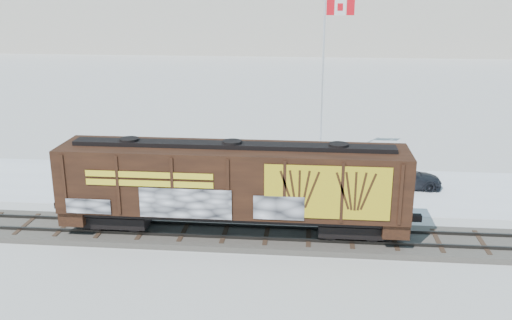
# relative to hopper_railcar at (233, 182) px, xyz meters

# --- Properties ---
(ground) EXTENTS (500.00, 500.00, 0.00)m
(ground) POSITION_rel_hopper_railcar_xyz_m (-0.39, 0.01, -2.82)
(ground) COLOR white
(ground) RESTS_ON ground
(rail_track) EXTENTS (50.00, 3.40, 0.43)m
(rail_track) POSITION_rel_hopper_railcar_xyz_m (-0.39, 0.01, -2.68)
(rail_track) COLOR #59544C
(rail_track) RESTS_ON ground
(parking_strip) EXTENTS (40.00, 8.00, 0.03)m
(parking_strip) POSITION_rel_hopper_railcar_xyz_m (-0.39, 7.51, -2.81)
(parking_strip) COLOR white
(parking_strip) RESTS_ON ground
(hopper_railcar) EXTENTS (16.17, 3.06, 4.30)m
(hopper_railcar) POSITION_rel_hopper_railcar_xyz_m (0.00, 0.00, 0.00)
(hopper_railcar) COLOR black
(hopper_railcar) RESTS_ON rail_track
(flagpole) EXTENTS (2.30, 0.90, 11.10)m
(flagpole) POSITION_rel_hopper_railcar_xyz_m (4.37, 12.25, 1.25)
(flagpole) COLOR silver
(flagpole) RESTS_ON ground
(car_silver) EXTENTS (4.62, 3.37, 1.46)m
(car_silver) POSITION_rel_hopper_railcar_xyz_m (-4.81, 8.21, -2.06)
(car_silver) COLOR #A1A4A8
(car_silver) RESTS_ON parking_strip
(car_white) EXTENTS (4.85, 2.55, 1.52)m
(car_white) POSITION_rel_hopper_railcar_xyz_m (2.58, 6.41, -2.03)
(car_white) COLOR white
(car_white) RESTS_ON parking_strip
(car_dark) EXTENTS (4.51, 1.88, 1.30)m
(car_dark) POSITION_rel_hopper_railcar_xyz_m (9.19, 8.11, -2.14)
(car_dark) COLOR #212329
(car_dark) RESTS_ON parking_strip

